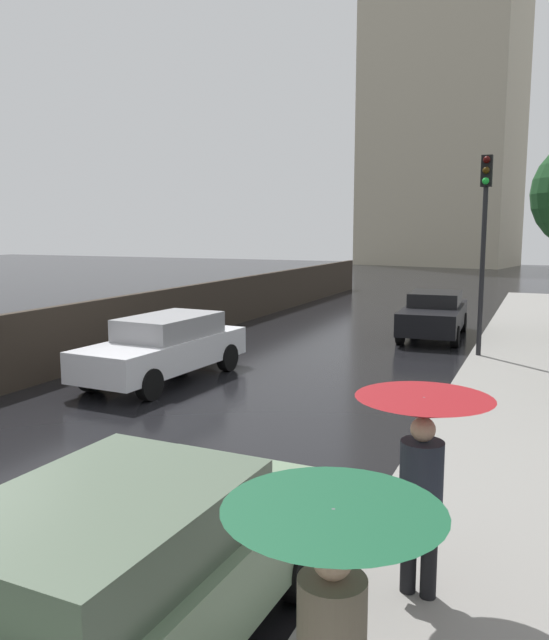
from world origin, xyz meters
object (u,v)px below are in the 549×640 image
object	(u,v)px
car_black_far_ahead	(434,314)
pedestrian_with_umbrella_far	(333,568)
traffic_light	(484,220)
car_white_mid_road	(165,347)
pedestrian_with_umbrella_near	(422,437)
car_green_near_kerb	(123,573)

from	to	relation	value
car_black_far_ahead	pedestrian_with_umbrella_far	bearing A→B (deg)	-85.43
car_black_far_ahead	traffic_light	bearing A→B (deg)	-65.52
car_white_mid_road	traffic_light	xyz separation A→B (m)	(6.14, 4.91, 2.78)
car_black_far_ahead	pedestrian_with_umbrella_near	world-z (taller)	pedestrian_with_umbrella_near
pedestrian_with_umbrella_far	car_green_near_kerb	bearing A→B (deg)	-36.61
car_green_near_kerb	pedestrian_with_umbrella_far	bearing A→B (deg)	-18.58
pedestrian_with_umbrella_near	pedestrian_with_umbrella_far	world-z (taller)	pedestrian_with_umbrella_near
car_black_far_ahead	pedestrian_with_umbrella_far	world-z (taller)	pedestrian_with_umbrella_far
pedestrian_with_umbrella_near	traffic_light	size ratio (longest dim) A/B	0.36
car_green_near_kerb	pedestrian_with_umbrella_near	world-z (taller)	pedestrian_with_umbrella_near
pedestrian_with_umbrella_far	car_black_far_ahead	bearing A→B (deg)	-98.66
pedestrian_with_umbrella_far	traffic_light	world-z (taller)	traffic_light
car_green_near_kerb	pedestrian_with_umbrella_far	world-z (taller)	pedestrian_with_umbrella_far
car_white_mid_road	pedestrian_with_umbrella_far	size ratio (longest dim) A/B	2.57
car_black_far_ahead	pedestrian_with_umbrella_near	bearing A→B (deg)	-84.12
car_green_near_kerb	car_black_far_ahead	size ratio (longest dim) A/B	0.89
car_green_near_kerb	car_white_mid_road	size ratio (longest dim) A/B	0.91
car_green_near_kerb	car_black_far_ahead	bearing A→B (deg)	93.13
traffic_light	car_black_far_ahead	bearing A→B (deg)	117.33
pedestrian_with_umbrella_near	traffic_light	xyz separation A→B (m)	(-0.59, 11.31, 1.96)
car_black_far_ahead	traffic_light	xyz separation A→B (m)	(1.63, -3.16, 2.81)
car_black_far_ahead	traffic_light	size ratio (longest dim) A/B	0.93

